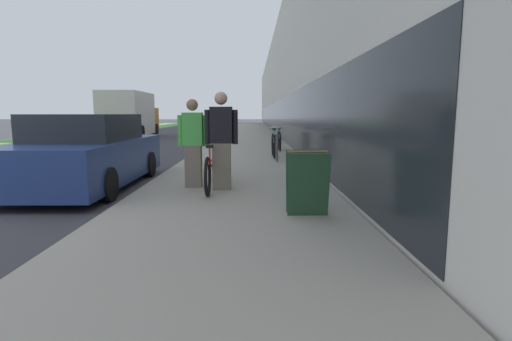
{
  "coord_description": "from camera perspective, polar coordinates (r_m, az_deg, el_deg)",
  "views": [
    {
      "loc": [
        5.64,
        -5.58,
        1.51
      ],
      "look_at": [
        5.78,
        12.42,
        -1.05
      ],
      "focal_mm": 28.0,
      "sensor_mm": 36.0,
      "label": 1
    }
  ],
  "objects": [
    {
      "name": "cruiser_bike_middle",
      "position": [
        15.57,
        3.32,
        4.32
      ],
      "size": [
        0.52,
        1.68,
        0.91
      ],
      "color": "black",
      "rests_on": "sidewalk_slab"
    },
    {
      "name": "storefront_facade",
      "position": [
        35.27,
        10.47,
        11.57
      ],
      "size": [
        10.01,
        70.0,
        7.48
      ],
      "color": "silver",
      "rests_on": "ground"
    },
    {
      "name": "lawn_strip",
      "position": [
        32.86,
        -21.81,
        4.91
      ],
      "size": [
        4.79,
        70.0,
        0.03
      ],
      "color": "#5B9347",
      "rests_on": "ground"
    },
    {
      "name": "bike_rack_hoop",
      "position": [
        11.94,
        3.0,
        3.82
      ],
      "size": [
        0.05,
        0.6,
        0.84
      ],
      "color": "#4C4C51",
      "rests_on": "sidewalk_slab"
    },
    {
      "name": "cruiser_bike_nearest",
      "position": [
        13.16,
        2.53,
        3.72
      ],
      "size": [
        0.52,
        1.74,
        0.96
      ],
      "color": "black",
      "rests_on": "sidewalk_slab"
    },
    {
      "name": "moving_truck",
      "position": [
        26.77,
        -17.6,
        7.56
      ],
      "size": [
        2.4,
        6.12,
        2.84
      ],
      "color": "orange",
      "rests_on": "ground"
    },
    {
      "name": "person_rider",
      "position": [
        7.4,
        -4.97,
        4.22
      ],
      "size": [
        0.61,
        0.24,
        1.8
      ],
      "color": "#756B5B",
      "rests_on": "sidewalk_slab"
    },
    {
      "name": "sidewalk_slab",
      "position": [
        26.62,
        -1.15,
        4.95
      ],
      "size": [
        3.67,
        70.0,
        0.11
      ],
      "color": "gray",
      "rests_on": "ground"
    },
    {
      "name": "tandem_bicycle",
      "position": [
        7.83,
        -6.1,
        0.48
      ],
      "size": [
        0.52,
        2.73,
        0.86
      ],
      "color": "black",
      "rests_on": "sidewalk_slab"
    },
    {
      "name": "sandwich_board_sign",
      "position": [
        5.63,
        7.31,
        -1.7
      ],
      "size": [
        0.56,
        0.56,
        0.9
      ],
      "color": "#23472D",
      "rests_on": "sidewalk_slab"
    },
    {
      "name": "person_bystander",
      "position": [
        7.72,
        -8.99,
        3.86
      ],
      "size": [
        0.57,
        0.22,
        1.68
      ],
      "color": "#756B5B",
      "rests_on": "sidewalk_slab"
    },
    {
      "name": "parked_sedan_curbside",
      "position": [
        8.9,
        -22.94,
        2.2
      ],
      "size": [
        1.98,
        4.64,
        1.5
      ],
      "color": "navy",
      "rests_on": "ground"
    }
  ]
}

